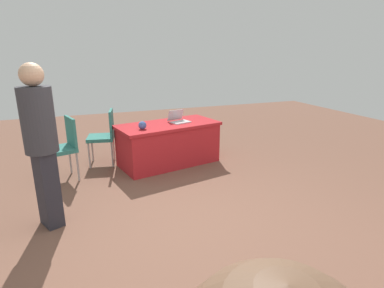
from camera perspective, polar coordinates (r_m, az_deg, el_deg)
ground_plane at (r=3.69m, az=-1.28°, el=-14.74°), size 14.40×14.40×0.00m
table_foreground at (r=5.47m, az=-4.34°, el=0.08°), size 1.86×1.16×0.72m
chair_near_front at (r=5.12m, az=-22.46°, el=-0.09°), size 0.55×0.55×0.97m
chair_tucked_left at (r=5.60m, az=-15.71°, el=1.87°), size 0.52×0.52×0.96m
person_attendee_browsing at (r=3.69m, az=-25.99°, el=0.81°), size 0.45×0.45×1.82m
laptop_silver at (r=5.48m, az=-2.41°, el=4.45°), size 0.39×0.37×0.21m
yarn_ball at (r=5.03m, az=-9.08°, el=3.41°), size 0.13×0.13×0.13m
scissors_red at (r=5.53m, az=-1.13°, el=4.21°), size 0.18×0.08×0.01m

